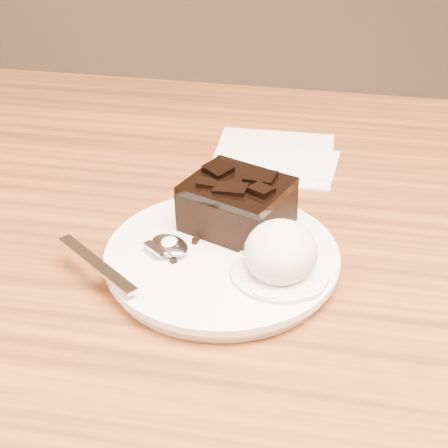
% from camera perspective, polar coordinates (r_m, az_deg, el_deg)
% --- Properties ---
extents(plate, '(0.21, 0.21, 0.02)m').
position_cam_1_polar(plate, '(0.61, -0.17, -2.99)').
color(plate, white).
rests_on(plate, dining_table).
extents(brownie, '(0.11, 0.10, 0.04)m').
position_cam_1_polar(brownie, '(0.63, 1.09, 1.37)').
color(brownie, black).
rests_on(brownie, plate).
extents(ice_cream_scoop, '(0.06, 0.06, 0.05)m').
position_cam_1_polar(ice_cream_scoop, '(0.57, 4.68, -2.32)').
color(ice_cream_scoop, white).
rests_on(ice_cream_scoop, plate).
extents(melt_puddle, '(0.08, 0.08, 0.00)m').
position_cam_1_polar(melt_puddle, '(0.58, 4.60, -3.93)').
color(melt_puddle, white).
rests_on(melt_puddle, plate).
extents(spoon, '(0.14, 0.12, 0.01)m').
position_cam_1_polar(spoon, '(0.61, -4.50, -1.88)').
color(spoon, silver).
rests_on(spoon, plate).
extents(napkin, '(0.14, 0.14, 0.01)m').
position_cam_1_polar(napkin, '(0.79, 4.07, 5.60)').
color(napkin, white).
rests_on(napkin, dining_table).
extents(crumb_a, '(0.01, 0.01, 0.00)m').
position_cam_1_polar(crumb_a, '(0.59, 4.62, -3.24)').
color(crumb_a, black).
rests_on(crumb_a, plate).
extents(crumb_b, '(0.01, 0.01, 0.00)m').
position_cam_1_polar(crumb_b, '(0.62, -2.40, -1.49)').
color(crumb_b, black).
rests_on(crumb_b, plate).
extents(crumb_c, '(0.01, 0.01, 0.00)m').
position_cam_1_polar(crumb_c, '(0.62, -2.35, -1.27)').
color(crumb_c, black).
rests_on(crumb_c, plate).
extents(crumb_d, '(0.01, 0.01, 0.00)m').
position_cam_1_polar(crumb_d, '(0.59, -4.18, -3.03)').
color(crumb_d, black).
rests_on(crumb_d, plate).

